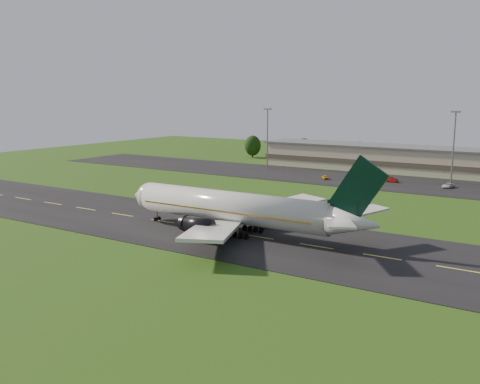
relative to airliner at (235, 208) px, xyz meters
The scene contains 10 objects.
ground 16.57m from the airliner, ahead, with size 360.00×360.00×0.00m, color #244B12.
taxiway 16.55m from the airliner, ahead, with size 220.00×30.00×0.10m, color black.
apron 73.87m from the airliner, 77.55° to the left, with size 260.00×30.00×0.10m, color black.
airliner is the anchor object (origin of this frame).
terminal 98.73m from the airliner, 76.95° to the left, with size 145.00×16.00×8.40m.
light_mast_west 89.40m from the airliner, 116.05° to the left, with size 2.40×1.20×20.35m.
light_mast_centre 83.07m from the airliner, 75.36° to the left, with size 2.40×1.20×20.35m.
service_vehicle_a 68.82m from the airliner, 100.26° to the left, with size 1.40×3.47×1.18m, color orange.
service_vehicle_b 72.94m from the airliner, 85.42° to the left, with size 1.52×4.36×1.44m, color maroon.
service_vehicle_c 74.67m from the airliner, 72.93° to the left, with size 2.08×4.51×1.25m, color silver.
Camera 1 is at (35.11, -78.14, 24.41)m, focal length 40.00 mm.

